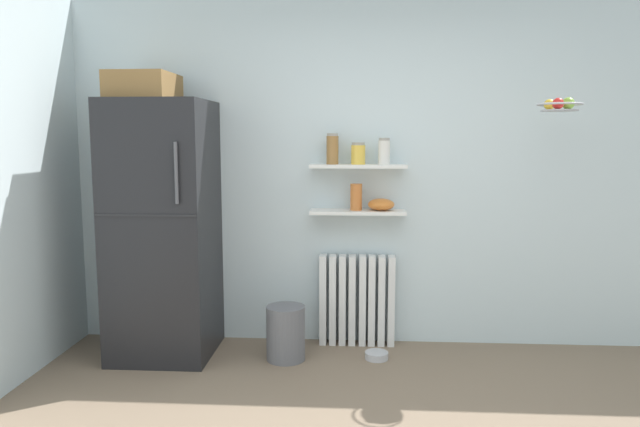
# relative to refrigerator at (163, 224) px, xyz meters

# --- Properties ---
(back_wall) EXTENTS (7.04, 0.10, 2.60)m
(back_wall) POSITION_rel_refrigerator_xyz_m (1.44, 0.40, 0.34)
(back_wall) COLOR silver
(back_wall) RESTS_ON ground_plane
(refrigerator) EXTENTS (0.69, 0.73, 2.02)m
(refrigerator) POSITION_rel_refrigerator_xyz_m (0.00, 0.00, 0.00)
(refrigerator) COLOR black
(refrigerator) RESTS_ON ground_plane
(radiator) EXTENTS (0.57, 0.12, 0.69)m
(radiator) POSITION_rel_refrigerator_xyz_m (1.40, 0.27, -0.61)
(radiator) COLOR white
(radiator) RESTS_ON ground_plane
(wall_shelf_lower) EXTENTS (0.71, 0.22, 0.02)m
(wall_shelf_lower) POSITION_rel_refrigerator_xyz_m (1.40, 0.24, 0.07)
(wall_shelf_lower) COLOR white
(wall_shelf_upper) EXTENTS (0.71, 0.22, 0.02)m
(wall_shelf_upper) POSITION_rel_refrigerator_xyz_m (1.40, 0.24, 0.41)
(wall_shelf_upper) COLOR white
(storage_jar_0) EXTENTS (0.09, 0.09, 0.23)m
(storage_jar_0) POSITION_rel_refrigerator_xyz_m (1.21, 0.24, 0.53)
(storage_jar_0) COLOR olive
(storage_jar_0) RESTS_ON wall_shelf_upper
(storage_jar_1) EXTENTS (0.10, 0.10, 0.16)m
(storage_jar_1) POSITION_rel_refrigerator_xyz_m (1.40, 0.24, 0.50)
(storage_jar_1) COLOR yellow
(storage_jar_1) RESTS_ON wall_shelf_upper
(storage_jar_2) EXTENTS (0.09, 0.09, 0.19)m
(storage_jar_2) POSITION_rel_refrigerator_xyz_m (1.59, 0.24, 0.52)
(storage_jar_2) COLOR silver
(storage_jar_2) RESTS_ON wall_shelf_upper
(vase) EXTENTS (0.09, 0.09, 0.20)m
(vase) POSITION_rel_refrigerator_xyz_m (1.39, 0.24, 0.18)
(vase) COLOR #CC7033
(vase) RESTS_ON wall_shelf_lower
(shelf_bowl) EXTENTS (0.20, 0.20, 0.09)m
(shelf_bowl) POSITION_rel_refrigerator_xyz_m (1.57, 0.24, 0.12)
(shelf_bowl) COLOR orange
(shelf_bowl) RESTS_ON wall_shelf_lower
(trash_bin) EXTENTS (0.28, 0.28, 0.39)m
(trash_bin) POSITION_rel_refrigerator_xyz_m (0.89, -0.08, -0.76)
(trash_bin) COLOR slate
(trash_bin) RESTS_ON ground_plane
(pet_food_bowl) EXTENTS (0.17, 0.17, 0.05)m
(pet_food_bowl) POSITION_rel_refrigerator_xyz_m (1.54, -0.03, -0.93)
(pet_food_bowl) COLOR #B7B7BC
(pet_food_bowl) RESTS_ON ground_plane
(hanging_fruit_basket) EXTENTS (0.29, 0.29, 0.09)m
(hanging_fruit_basket) POSITION_rel_refrigerator_xyz_m (2.71, -0.09, 0.83)
(hanging_fruit_basket) COLOR #B2B2B7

